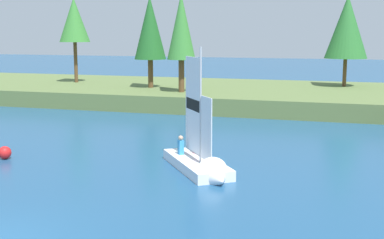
{
  "coord_description": "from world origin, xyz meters",
  "views": [
    {
      "loc": [
        9.07,
        -10.84,
        5.55
      ],
      "look_at": [
        1.65,
        13.81,
        1.2
      ],
      "focal_mm": 48.8,
      "sensor_mm": 36.0,
      "label": 1
    }
  ],
  "objects_px": {
    "shoreline_tree_midleft": "(150,28)",
    "channel_buoy": "(5,153)",
    "shoreline_tree_centre": "(181,27)",
    "shoreline_tree_midright": "(347,27)",
    "shoreline_tree_left": "(74,20)",
    "sailboat": "(204,166)"
  },
  "relations": [
    {
      "from": "shoreline_tree_midleft",
      "to": "channel_buoy",
      "type": "relative_size",
      "value": 12.38
    },
    {
      "from": "shoreline_tree_centre",
      "to": "shoreline_tree_midright",
      "type": "height_order",
      "value": "shoreline_tree_midright"
    },
    {
      "from": "shoreline_tree_left",
      "to": "shoreline_tree_midleft",
      "type": "bearing_deg",
      "value": -15.73
    },
    {
      "from": "shoreline_tree_left",
      "to": "channel_buoy",
      "type": "height_order",
      "value": "shoreline_tree_left"
    },
    {
      "from": "shoreline_tree_midright",
      "to": "channel_buoy",
      "type": "bearing_deg",
      "value": -119.9
    },
    {
      "from": "sailboat",
      "to": "channel_buoy",
      "type": "distance_m",
      "value": 9.09
    },
    {
      "from": "shoreline_tree_midright",
      "to": "sailboat",
      "type": "distance_m",
      "value": 25.44
    },
    {
      "from": "shoreline_tree_midleft",
      "to": "channel_buoy",
      "type": "bearing_deg",
      "value": -88.4
    },
    {
      "from": "sailboat",
      "to": "channel_buoy",
      "type": "xyz_separation_m",
      "value": [
        -9.09,
        -0.09,
        -0.07
      ]
    },
    {
      "from": "shoreline_tree_midright",
      "to": "channel_buoy",
      "type": "relative_size",
      "value": 12.59
    },
    {
      "from": "shoreline_tree_midleft",
      "to": "channel_buoy",
      "type": "xyz_separation_m",
      "value": [
        0.54,
        -19.16,
        -5.52
      ]
    },
    {
      "from": "shoreline_tree_midright",
      "to": "sailboat",
      "type": "relative_size",
      "value": 1.32
    },
    {
      "from": "shoreline_tree_midright",
      "to": "sailboat",
      "type": "height_order",
      "value": "shoreline_tree_midright"
    },
    {
      "from": "shoreline_tree_midright",
      "to": "sailboat",
      "type": "bearing_deg",
      "value": -101.5
    },
    {
      "from": "sailboat",
      "to": "channel_buoy",
      "type": "bearing_deg",
      "value": -125.59
    },
    {
      "from": "shoreline_tree_centre",
      "to": "channel_buoy",
      "type": "distance_m",
      "value": 18.02
    },
    {
      "from": "shoreline_tree_centre",
      "to": "shoreline_tree_midright",
      "type": "xyz_separation_m",
      "value": [
        11.31,
        7.5,
        0.06
      ]
    },
    {
      "from": "shoreline_tree_midleft",
      "to": "shoreline_tree_midright",
      "type": "xyz_separation_m",
      "value": [
        14.58,
        5.27,
        0.1
      ]
    },
    {
      "from": "shoreline_tree_midright",
      "to": "shoreline_tree_midleft",
      "type": "bearing_deg",
      "value": -160.14
    },
    {
      "from": "shoreline_tree_left",
      "to": "sailboat",
      "type": "relative_size",
      "value": 1.32
    },
    {
      "from": "shoreline_tree_left",
      "to": "sailboat",
      "type": "xyz_separation_m",
      "value": [
        17.4,
        -21.25,
        -6.13
      ]
    },
    {
      "from": "shoreline_tree_left",
      "to": "shoreline_tree_midright",
      "type": "height_order",
      "value": "shoreline_tree_left"
    }
  ]
}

